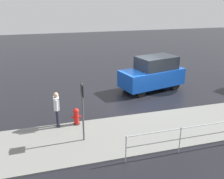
{
  "coord_description": "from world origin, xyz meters",
  "views": [
    {
      "loc": [
        5.37,
        12.83,
        5.29
      ],
      "look_at": [
        2.02,
        1.19,
        0.9
      ],
      "focal_mm": 40.0,
      "sensor_mm": 36.0,
      "label": 1
    }
  ],
  "objects_px": {
    "pedestrian": "(57,107)",
    "sign_post": "(82,104)",
    "fire_hydrant": "(76,117)",
    "moving_hatchback": "(153,73)"
  },
  "relations": [
    {
      "from": "fire_hydrant",
      "to": "sign_post",
      "type": "bearing_deg",
      "value": 93.46
    },
    {
      "from": "sign_post",
      "to": "pedestrian",
      "type": "bearing_deg",
      "value": -58.19
    },
    {
      "from": "pedestrian",
      "to": "sign_post",
      "type": "bearing_deg",
      "value": 121.81
    },
    {
      "from": "fire_hydrant",
      "to": "moving_hatchback",
      "type": "bearing_deg",
      "value": -147.18
    },
    {
      "from": "fire_hydrant",
      "to": "sign_post",
      "type": "relative_size",
      "value": 0.33
    },
    {
      "from": "pedestrian",
      "to": "moving_hatchback",
      "type": "bearing_deg",
      "value": -151.06
    },
    {
      "from": "fire_hydrant",
      "to": "pedestrian",
      "type": "bearing_deg",
      "value": -2.4
    },
    {
      "from": "moving_hatchback",
      "to": "pedestrian",
      "type": "distance_m",
      "value": 6.89
    },
    {
      "from": "pedestrian",
      "to": "sign_post",
      "type": "relative_size",
      "value": 0.68
    },
    {
      "from": "fire_hydrant",
      "to": "sign_post",
      "type": "height_order",
      "value": "sign_post"
    }
  ]
}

